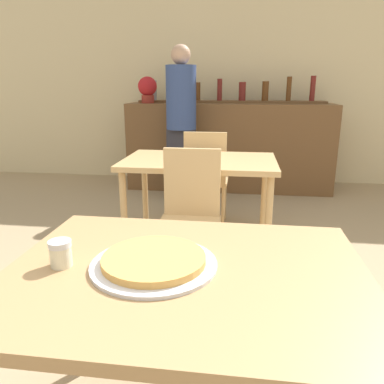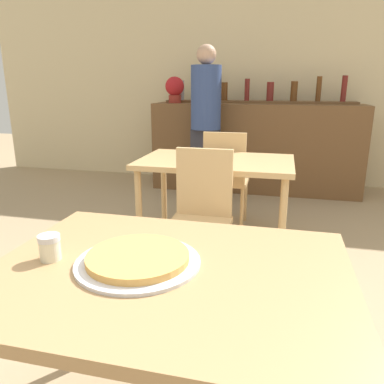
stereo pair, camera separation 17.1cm
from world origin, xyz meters
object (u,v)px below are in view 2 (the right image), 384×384
object	(u,v)px
person_standing	(206,119)
cheese_shaker	(50,247)
chair_far_side_front	(201,211)
chair_far_side_back	(226,174)
pizza_tray	(138,259)
potted_plant	(175,88)

from	to	relation	value
person_standing	cheese_shaker	bearing A→B (deg)	-87.78
chair_far_side_front	cheese_shaker	size ratio (longest dim) A/B	10.55
chair_far_side_back	person_standing	distance (m)	1.06
chair_far_side_front	person_standing	bearing A→B (deg)	100.78
chair_far_side_front	pizza_tray	bearing A→B (deg)	-87.62
cheese_shaker	potted_plant	world-z (taller)	potted_plant
cheese_shaker	person_standing	size ratio (longest dim) A/B	0.05
pizza_tray	cheese_shaker	xyz separation A→B (m)	(-0.30, -0.04, 0.03)
potted_plant	cheese_shaker	bearing A→B (deg)	-80.30
cheese_shaker	chair_far_side_front	bearing A→B (deg)	78.83
chair_far_side_back	pizza_tray	distance (m)	2.31
cheese_shaker	potted_plant	size ratio (longest dim) A/B	0.27
chair_far_side_back	pizza_tray	xyz separation A→B (m)	(0.05, -2.30, 0.24)
pizza_tray	person_standing	distance (m)	3.23
chair_far_side_front	person_standing	xyz separation A→B (m)	(-0.37, 1.97, 0.42)
chair_far_side_back	potted_plant	world-z (taller)	potted_plant
person_standing	potted_plant	size ratio (longest dim) A/B	5.35
cheese_shaker	potted_plant	distance (m)	3.85
chair_far_side_back	potted_plant	size ratio (longest dim) A/B	2.84
pizza_tray	potted_plant	size ratio (longest dim) A/B	1.27
pizza_tray	cheese_shaker	world-z (taller)	cheese_shaker
pizza_tray	person_standing	xyz separation A→B (m)	(-0.43, 3.19, 0.18)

